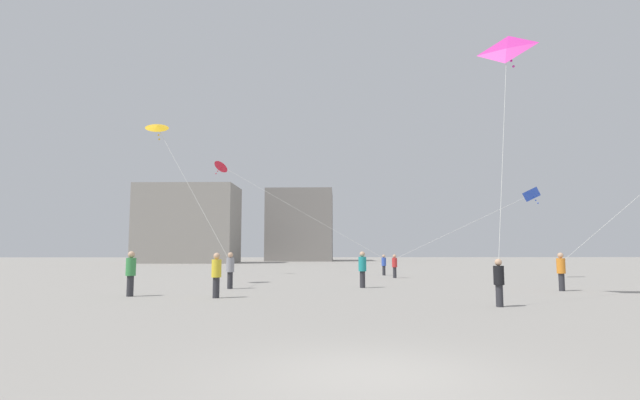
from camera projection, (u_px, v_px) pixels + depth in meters
name	position (u px, v px, depth m)	size (l,w,h in m)	color
ground_plane	(372.00, 376.00, 7.46)	(300.00, 300.00, 0.00)	gray
person_in_teal	(362.00, 268.00, 25.46)	(0.40, 0.40, 1.83)	#2D2D33
person_in_yellow	(216.00, 273.00, 19.92)	(0.39, 0.39, 1.78)	#2D2D33
person_in_blue	(384.00, 264.00, 38.56)	(0.35, 0.35, 1.59)	#2D2D33
person_in_orange	(561.00, 270.00, 23.44)	(0.39, 0.39, 1.78)	#2D2D33
person_in_green	(131.00, 272.00, 20.64)	(0.40, 0.40, 1.84)	#2D2D33
person_in_black	(499.00, 280.00, 16.76)	(0.35, 0.35, 1.59)	#2D2D33
person_in_grey	(230.00, 269.00, 24.81)	(0.39, 0.39, 1.79)	#2D2D33
person_in_red	(395.00, 265.00, 34.86)	(0.35, 0.35, 1.63)	#2D2D33
kite_magenta_delta	(507.00, 51.00, 20.60)	(2.71, 3.65, 9.35)	#D12899
kite_amber_diamond	(157.00, 127.00, 28.08)	(5.33, 3.36, 7.92)	yellow
kite_cobalt_delta	(529.00, 196.00, 35.17)	(10.39, 1.23, 4.90)	blue
kite_crimson_diamond	(223.00, 167.00, 40.06)	(13.55, 2.01, 7.78)	red
building_left_hall	(189.00, 224.00, 80.19)	(15.82, 10.49, 12.30)	gray
building_centre_hall	(301.00, 226.00, 99.16)	(13.46, 16.05, 13.55)	gray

